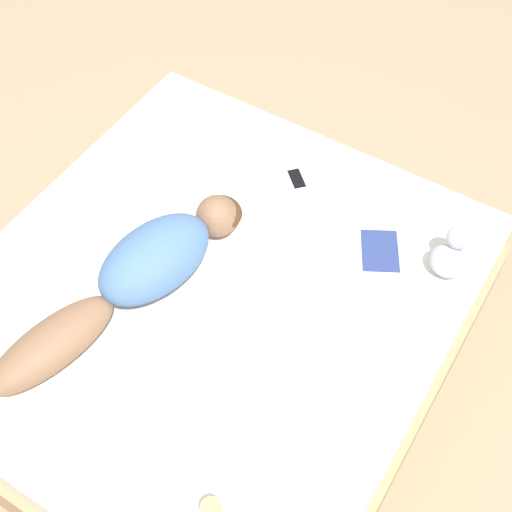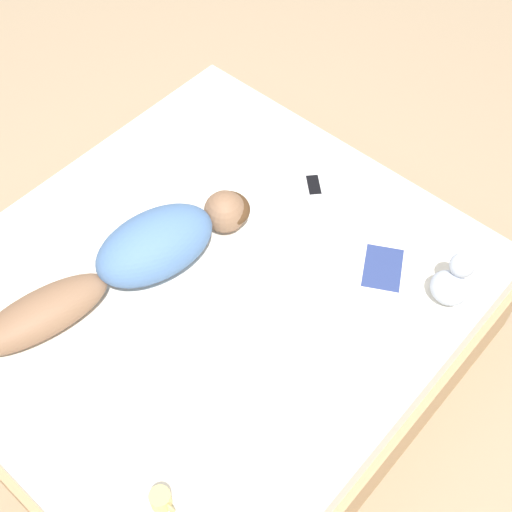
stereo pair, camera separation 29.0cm
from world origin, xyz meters
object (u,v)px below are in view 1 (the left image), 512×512
(open_magazine, at_px, (353,250))
(cell_phone, at_px, (297,179))
(person, at_px, (139,273))
(coffee_mug, at_px, (212,512))

(open_magazine, xyz_separation_m, cell_phone, (-0.40, 0.22, 0.00))
(person, distance_m, open_magazine, 0.89)
(coffee_mug, distance_m, cell_phone, 1.52)
(coffee_mug, relative_size, cell_phone, 0.69)
(coffee_mug, bearing_deg, open_magazine, 95.16)
(open_magazine, relative_size, coffee_mug, 5.49)
(person, height_order, open_magazine, person)
(cell_phone, bearing_deg, person, -153.35)
(open_magazine, distance_m, coffee_mug, 1.21)
(person, relative_size, open_magazine, 2.20)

